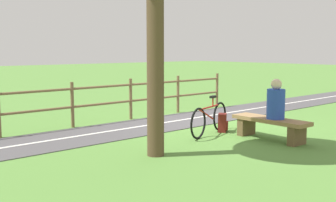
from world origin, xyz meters
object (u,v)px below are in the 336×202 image
bench (270,125)px  bicycle (210,119)px  backpack (223,123)px  person_seated (276,102)px

bench → bicycle: bicycle is taller
backpack → bench: bearing=-174.7°
person_seated → backpack: bearing=6.2°
person_seated → bench: bearing=0.0°
bicycle → backpack: 0.49m
person_seated → bicycle: (1.30, 0.57, -0.45)m
bicycle → backpack: bicycle is taller
person_seated → backpack: person_seated is taller
bicycle → backpack: bearing=165.6°
person_seated → backpack: 1.46m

